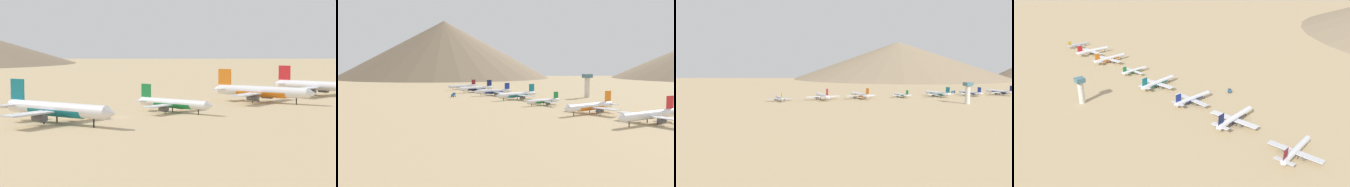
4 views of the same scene
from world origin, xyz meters
The scene contains 12 objects.
ground_plane centered at (0.00, 0.00, 0.00)m, with size 2048.88×2048.88×0.00m, color tan.
parked_jet_0 centered at (-5.37, -170.16, 4.05)m, with size 41.60×33.98×12.01m.
parked_jet_1 centered at (-1.91, -119.61, 4.50)m, with size 46.84×38.25×13.52m.
parked_jet_2 centered at (-1.24, -73.61, 4.09)m, with size 42.59×34.58×12.28m.
parked_jet_3 centered at (-1.36, -25.53, 4.43)m, with size 46.01×37.66×13.33m.
parked_jet_4 centered at (2.63, 22.17, 3.26)m, with size 34.04×27.74×9.81m.
parked_jet_5 centered at (2.45, 75.45, 4.55)m, with size 47.22×38.65×13.67m.
parked_jet_6 centered at (2.08, 120.52, 4.69)m, with size 48.32×39.35×13.93m.
service_truck centered at (39.44, -77.70, 2.08)m, with size 5.36×5.52×3.90m.
control_tower centered at (-71.04, -15.01, 12.55)m, with size 7.20×7.20×21.98m.
desert_hill_3 centered at (-126.31, -707.56, 42.68)m, with size 323.27×323.27×85.36m, color #8C775B.
desert_hill_4 centered at (-115.65, -584.24, 67.37)m, with size 494.90×494.90×134.75m, color #847056.
Camera 2 is at (153.45, 249.86, 30.70)m, focal length 38.50 mm.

